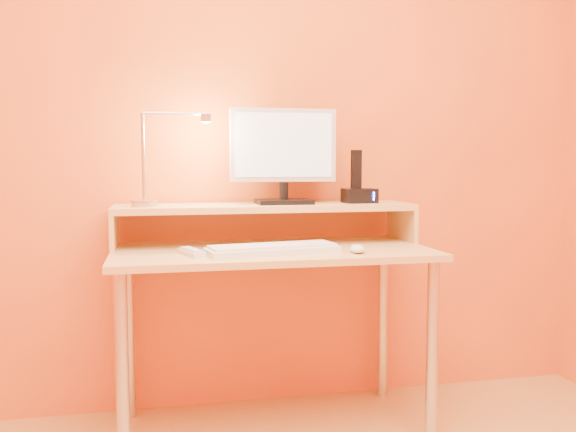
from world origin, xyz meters
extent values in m
cube|color=orange|center=(0.00, 1.50, 1.25)|extent=(3.00, 0.04, 2.50)
cylinder|color=silver|center=(-0.55, 0.93, 0.35)|extent=(0.04, 0.04, 0.69)
cylinder|color=silver|center=(0.55, 0.93, 0.35)|extent=(0.04, 0.04, 0.69)
cylinder|color=silver|center=(-0.55, 1.43, 0.35)|extent=(0.04, 0.04, 0.69)
cylinder|color=silver|center=(0.55, 1.43, 0.35)|extent=(0.04, 0.04, 0.69)
cube|color=tan|center=(0.00, 1.18, 0.71)|extent=(1.20, 0.60, 0.02)
cube|color=tan|center=(-0.59, 1.33, 0.79)|extent=(0.02, 0.30, 0.14)
cube|color=tan|center=(0.59, 1.33, 0.79)|extent=(0.02, 0.30, 0.14)
cube|color=tan|center=(0.00, 1.33, 0.87)|extent=(1.20, 0.30, 0.02)
cube|color=black|center=(0.08, 1.33, 0.89)|extent=(0.22, 0.16, 0.02)
cylinder|color=black|center=(0.08, 1.33, 0.93)|extent=(0.04, 0.04, 0.07)
cube|color=silver|center=(0.08, 1.34, 1.12)|extent=(0.43, 0.04, 0.29)
cube|color=black|center=(0.08, 1.36, 1.12)|extent=(0.39, 0.02, 0.25)
cube|color=silver|center=(0.08, 1.32, 1.12)|extent=(0.39, 0.01, 0.26)
cylinder|color=silver|center=(-0.48, 1.30, 0.89)|extent=(0.10, 0.10, 0.02)
cylinder|color=silver|center=(-0.48, 1.30, 1.07)|extent=(0.01, 0.01, 0.33)
cylinder|color=silver|center=(-0.36, 1.30, 1.24)|extent=(0.24, 0.01, 0.01)
cylinder|color=silver|center=(-0.24, 1.30, 1.22)|extent=(0.04, 0.04, 0.03)
cylinder|color=#FFEAC6|center=(-0.24, 1.30, 1.20)|extent=(0.03, 0.03, 0.00)
cube|color=black|center=(0.40, 1.33, 0.91)|extent=(0.14, 0.11, 0.06)
cube|color=black|center=(0.39, 1.33, 1.02)|extent=(0.04, 0.03, 0.16)
cube|color=#3364FF|center=(0.45, 1.28, 0.91)|extent=(0.01, 0.00, 0.04)
cube|color=silver|center=(-0.02, 1.06, 0.73)|extent=(0.50, 0.23, 0.02)
ellipsoid|color=white|center=(0.28, 1.00, 0.74)|extent=(0.07, 0.10, 0.03)
cube|color=silver|center=(-0.31, 1.07, 0.73)|extent=(0.09, 0.17, 0.02)
camera|label=1|loc=(-0.43, -1.09, 1.05)|focal=37.96mm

